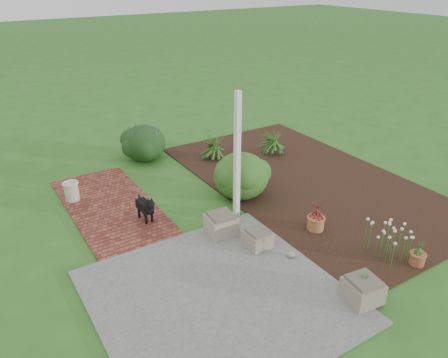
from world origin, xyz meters
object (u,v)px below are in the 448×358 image
black_dog (146,206)px  cream_ceramic_urn (72,191)px  evergreen_shrub (241,175)px  stone_trough_near (362,291)px

black_dog → cream_ceramic_urn: bearing=116.8°
black_dog → cream_ceramic_urn: size_ratio=1.58×
black_dog → cream_ceramic_urn: 1.89m
cream_ceramic_urn → evergreen_shrub: (3.10, -1.71, 0.29)m
black_dog → evergreen_shrub: evergreen_shrub is taller
stone_trough_near → cream_ceramic_urn: size_ratio=1.24×
stone_trough_near → evergreen_shrub: (0.33, 3.64, 0.32)m
cream_ceramic_urn → evergreen_shrub: 3.55m
black_dog → evergreen_shrub: (2.12, -0.09, 0.17)m
stone_trough_near → black_dog: 4.14m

